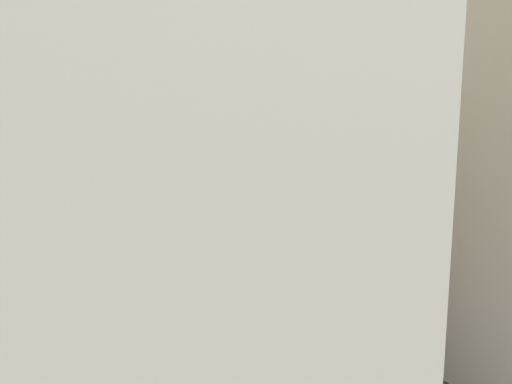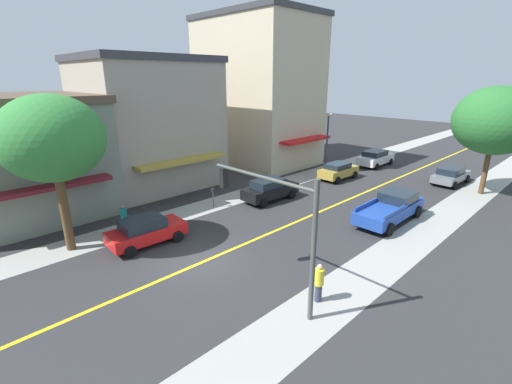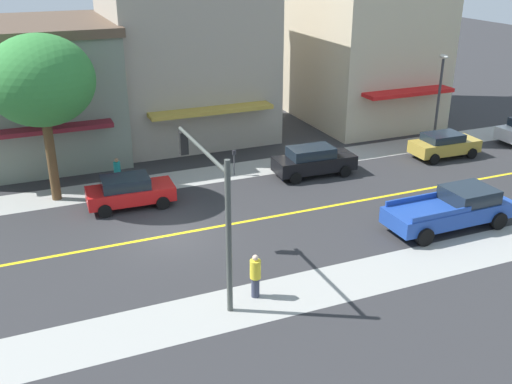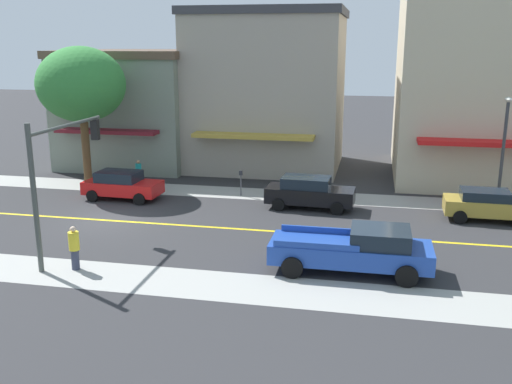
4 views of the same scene
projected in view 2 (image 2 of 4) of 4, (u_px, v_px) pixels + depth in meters
The scene contains 22 objects.
ground_plane at pixel (203, 262), 17.66m from camera, with size 140.00×140.00×0.00m, color #2D2D30.
sidewalk_left at pixel (143, 225), 21.97m from camera, with size 2.52×126.00×0.01m, color #9E9E99.
sidewalk_right at pixel (303, 321), 13.34m from camera, with size 2.52×126.00×0.01m, color #9E9E99.
road_centerline_stripe at pixel (203, 262), 17.65m from camera, with size 0.20×126.00×0.00m, color yellow.
pale_office_building at pixel (23, 155), 23.29m from camera, with size 11.21×9.03×7.81m.
corner_shop_building at pixel (149, 123), 29.00m from camera, with size 9.83×10.10×10.45m.
tan_rowhouse at pixel (257, 91), 36.69m from camera, with size 13.45×8.44×14.84m.
street_tree_left_near at pixel (496, 121), 26.24m from camera, with size 5.99×5.99×8.29m.
street_tree_right_corner at pixel (52, 139), 17.13m from camera, with size 5.04×5.04×8.14m.
fire_hydrant at pixel (121, 230), 20.26m from camera, with size 0.44×0.24×0.86m.
parking_meter at pixel (213, 195), 24.73m from camera, with size 0.12×0.18×1.44m.
traffic_light_mast at pixel (277, 214), 13.56m from camera, with size 5.48×0.32×5.58m.
street_lamp at pixel (327, 136), 32.80m from camera, with size 0.70×0.36×5.75m.
red_sedan_left_curb at pixel (146, 231), 19.30m from camera, with size 2.13×4.23×1.55m.
black_sedan_left_curb at pixel (270, 189), 26.26m from camera, with size 2.07×4.57×1.64m.
white_sedan_left_curb at pixel (376, 158), 36.65m from camera, with size 2.17×4.81×1.61m.
gold_sedan_left_curb at pixel (338, 171), 31.78m from camera, with size 2.01×4.15×1.49m.
grey_sedan_right_curb at pixel (451, 175), 30.47m from camera, with size 2.11×4.56×1.46m.
blue_pickup_truck at pixel (391, 208), 22.48m from camera, with size 2.32×5.95×1.75m.
pedestrian_teal_shirt at pixel (124, 217), 20.94m from camera, with size 0.35×0.35×1.67m.
pedestrian_yellow_shirt at pixel (319, 282), 14.31m from camera, with size 0.40×0.40×1.70m.
small_dog at pixel (137, 224), 21.45m from camera, with size 0.38×0.67×0.50m.
Camera 2 is at (13.08, -9.05, 8.84)m, focal length 24.62 mm.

